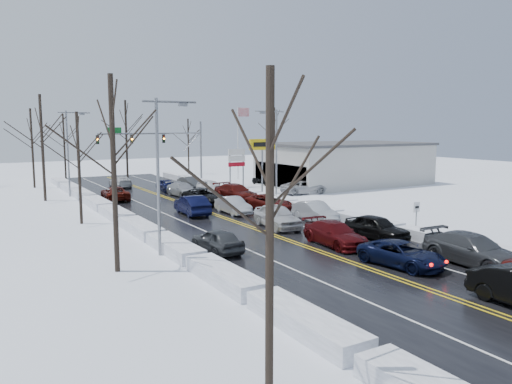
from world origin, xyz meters
TOP-DOWN VIEW (x-y plane):
  - ground at (0.00, 0.00)m, footprint 160.00×160.00m
  - road_surface at (0.00, 2.00)m, footprint 14.00×84.00m
  - snow_bank_left at (-7.60, 2.00)m, footprint 1.48×72.00m
  - snow_bank_right at (7.60, 2.00)m, footprint 1.48×72.00m
  - traffic_signal_mast at (3.45, 27.99)m, footprint 13.28×0.39m
  - tires_plus_sign at (10.50, 15.99)m, footprint 3.20×0.34m
  - used_vehicles_sign at (10.50, 22.00)m, footprint 2.20×0.22m
  - speed_limit_sign at (8.20, -8.00)m, footprint 0.55×0.09m
  - flagpole at (15.17, 30.00)m, footprint 1.87×1.20m
  - dealership_building at (23.98, 18.00)m, footprint 20.40×12.40m
  - streetlight_ne at (8.30, 10.00)m, footprint 3.20×0.25m
  - streetlight_sw at (-8.30, -4.00)m, footprint 3.20×0.25m
  - streetlight_nw at (-8.30, 24.00)m, footprint 3.20×0.25m
  - tree_left_a at (-11.00, -20.00)m, footprint 3.60×3.60m
  - tree_left_b at (-11.50, -6.00)m, footprint 4.00×4.00m
  - tree_left_c at (-10.50, 8.00)m, footprint 3.40×3.40m
  - tree_left_d at (-11.20, 22.00)m, footprint 4.20×4.20m
  - tree_left_e at (-10.80, 34.00)m, footprint 3.80×3.80m
  - tree_far_b at (-6.00, 41.00)m, footprint 3.60×3.60m
  - tree_far_c at (2.00, 39.00)m, footprint 4.40×4.40m
  - tree_far_d at (12.00, 40.50)m, footprint 3.40×3.40m
  - tree_far_e at (28.00, 41.00)m, footprint 4.20×4.20m
  - queued_car_2 at (1.84, -12.76)m, footprint 2.82×5.06m
  - queued_car_3 at (1.78, -7.26)m, footprint 2.38×5.22m
  - queued_car_4 at (1.66, -0.80)m, footprint 2.58×5.21m
  - queued_car_5 at (1.60, 6.06)m, footprint 1.52×4.35m
  - queued_car_6 at (1.57, 11.97)m, footprint 2.86×5.51m
  - queued_car_7 at (1.90, 18.12)m, footprint 2.42×5.09m
  - queued_car_8 at (1.78, 22.45)m, footprint 1.73×4.16m
  - queued_car_11 at (5.41, -14.43)m, footprint 2.51×5.81m
  - queued_car_12 at (5.30, -7.28)m, footprint 2.27×4.80m
  - queued_car_13 at (5.44, -0.38)m, footprint 2.07×4.85m
  - queued_car_14 at (5.18, 6.03)m, footprint 2.80×5.21m
  - queued_car_15 at (5.22, 12.33)m, footprint 2.95×5.97m
  - queued_car_16 at (5.35, 18.42)m, footprint 1.98×4.51m
  - queued_car_17 at (5.08, 23.59)m, footprint 1.81×4.36m
  - oncoming_car_0 at (-1.60, 7.42)m, footprint 2.09×5.08m
  - oncoming_car_1 at (-5.07, 18.83)m, footprint 2.83×5.28m
  - oncoming_car_2 at (-1.69, 29.18)m, footprint 1.95×4.76m
  - oncoming_car_3 at (-5.31, -5.02)m, footprint 1.92×4.31m
  - parked_car_0 at (14.12, 13.10)m, footprint 5.37×2.84m
  - parked_car_1 at (16.86, 17.08)m, footprint 2.33×5.50m
  - parked_car_2 at (14.84, 22.23)m, footprint 1.96×4.68m

SIDE VIEW (x-z plane):
  - ground at x=0.00m, z-range 0.00..0.00m
  - snow_bank_left at x=-7.60m, z-range -0.36..0.36m
  - snow_bank_right at x=7.60m, z-range -0.36..0.36m
  - queued_car_2 at x=1.84m, z-range -0.67..0.67m
  - queued_car_3 at x=1.78m, z-range -0.74..0.74m
  - queued_car_4 at x=1.66m, z-range -0.85..0.85m
  - queued_car_5 at x=1.60m, z-range -0.72..0.72m
  - queued_car_6 at x=1.57m, z-range -0.74..0.74m
  - queued_car_7 at x=1.90m, z-range -0.72..0.72m
  - queued_car_8 at x=1.78m, z-range -0.70..0.70m
  - queued_car_11 at x=5.41m, z-range -0.83..0.83m
  - queued_car_12 at x=5.30m, z-range -0.79..0.79m
  - queued_car_13 at x=5.44m, z-range -0.78..0.78m
  - queued_car_14 at x=5.18m, z-range -0.70..0.70m
  - queued_car_15 at x=5.22m, z-range -0.83..0.83m
  - queued_car_16 at x=5.35m, z-range -0.76..0.76m
  - queued_car_17 at x=5.08m, z-range -0.70..0.70m
  - oncoming_car_0 at x=-1.60m, z-range -0.82..0.82m
  - oncoming_car_1 at x=-5.07m, z-range -0.71..0.71m
  - oncoming_car_2 at x=-1.69m, z-range -0.69..0.69m
  - oncoming_car_3 at x=-5.31m, z-range -0.72..0.72m
  - parked_car_0 at x=14.12m, z-range -0.72..0.72m
  - parked_car_1 at x=16.86m, z-range -0.79..0.79m
  - parked_car_2 at x=14.84m, z-range -0.79..0.79m
  - road_surface at x=0.00m, z-range 0.00..0.01m
  - speed_limit_sign at x=8.20m, z-range 0.46..2.81m
  - dealership_building at x=23.98m, z-range 0.01..5.31m
  - used_vehicles_sign at x=10.50m, z-range 0.99..5.64m
  - tires_plus_sign at x=10.50m, z-range 1.99..7.99m
  - streetlight_ne at x=8.30m, z-range 0.81..9.81m
  - streetlight_sw at x=-8.30m, z-range 0.81..9.81m
  - streetlight_nw at x=-8.30m, z-range 0.81..9.81m
  - traffic_signal_mast at x=3.45m, z-range 1.48..9.48m
  - flagpole at x=15.17m, z-range 0.93..10.93m
  - tree_left_c at x=-10.50m, z-range 1.69..10.19m
  - tree_far_d at x=12.00m, z-range 1.69..10.19m
  - tree_left_a at x=-11.00m, z-range 1.79..10.79m
  - tree_far_b at x=-6.00m, z-range 1.79..10.79m
  - tree_left_e at x=-10.80m, z-range 1.89..11.39m
  - tree_left_b at x=-11.50m, z-range 1.99..11.99m
  - tree_left_d at x=-11.20m, z-range 2.08..12.58m
  - tree_far_e at x=28.00m, z-range 2.08..12.58m
  - tree_far_c at x=2.00m, z-range 2.18..13.18m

